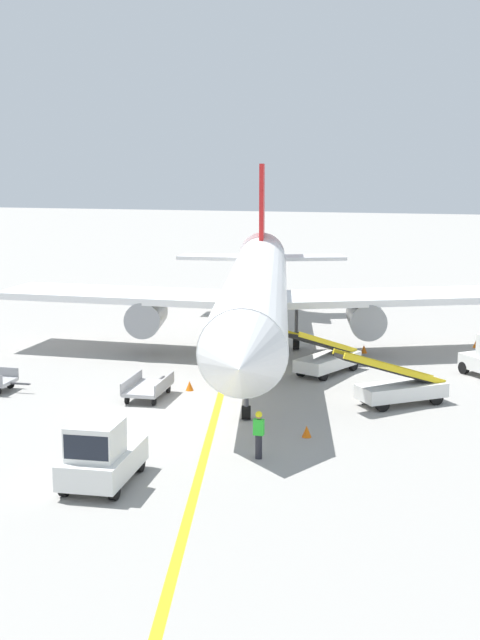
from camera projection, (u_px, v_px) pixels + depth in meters
name	position (u px, v px, depth m)	size (l,w,h in m)	color
ground_plane	(167.00, 410.00, 36.23)	(300.00, 300.00, 0.00)	gray
taxi_line_yellow	(224.00, 383.00, 40.71)	(0.30, 80.00, 0.01)	yellow
airliner	(256.00, 292.00, 46.14)	(27.96, 35.03, 10.10)	white
pushback_tug	(101.00, 456.00, 27.54)	(2.17, 3.73, 2.20)	silver
belt_loader_forward_hold	(399.00, 387.00, 36.89)	(4.70, 4.07, 2.59)	silver
belt_loader_aft_hold	(326.00, 358.00, 42.30)	(3.14, 5.09, 2.59)	silver
baggage_cart_loaded	(148.00, 388.00, 37.95)	(1.73, 3.80, 0.94)	#A5A5A8
ground_crew_marshaller	(259.00, 433.00, 30.10)	(0.36, 0.24, 1.70)	#26262D
safety_cone_nose_left	(190.00, 386.00, 39.30)	(0.36, 0.36, 0.44)	orange
safety_cone_nose_right	(307.00, 431.00, 32.59)	(0.36, 0.36, 0.44)	orange
safety_cone_wingtip_left	(364.00, 349.00, 47.09)	(0.36, 0.36, 0.44)	orange
safety_cone_wingtip_right	(476.00, 344.00, 48.47)	(0.36, 0.36, 0.44)	orange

